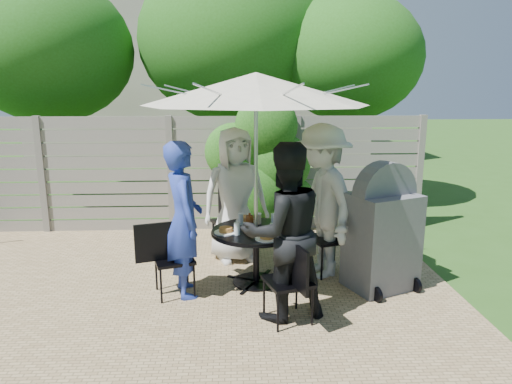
{
  "coord_description": "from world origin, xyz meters",
  "views": [
    {
      "loc": [
        1.03,
        -4.15,
        2.25
      ],
      "look_at": [
        1.26,
        1.06,
        1.07
      ],
      "focal_mm": 32.0,
      "sensor_mm": 36.0,
      "label": 1
    }
  ],
  "objects_px": {
    "plate_right": "(285,225)",
    "coffee_cup": "(258,219)",
    "plate_front": "(267,237)",
    "glass_right": "(274,219)",
    "chair_left": "(173,274)",
    "person_front": "(284,233)",
    "plate_extra": "(280,234)",
    "person_back": "(235,195)",
    "plate_left": "(226,231)",
    "glass_back": "(241,219)",
    "plate_back": "(246,219)",
    "chair_back": "(233,235)",
    "person_right": "(322,202)",
    "glass_left": "(237,229)",
    "patio_table": "(256,246)",
    "syrup_jug": "(250,222)",
    "person_left": "(184,220)",
    "glass_front": "(273,229)",
    "umbrella": "(256,89)",
    "bbq_grill": "(382,232)",
    "chair_right": "(330,252)",
    "chair_front": "(288,298)"
  },
  "relations": [
    {
      "from": "plate_right",
      "to": "coffee_cup",
      "type": "relative_size",
      "value": 2.17
    },
    {
      "from": "plate_front",
      "to": "glass_right",
      "type": "xyz_separation_m",
      "value": [
        0.12,
        0.52,
        0.05
      ]
    },
    {
      "from": "chair_left",
      "to": "plate_right",
      "type": "relative_size",
      "value": 3.3
    },
    {
      "from": "plate_front",
      "to": "coffee_cup",
      "type": "relative_size",
      "value": 2.17
    },
    {
      "from": "glass_right",
      "to": "coffee_cup",
      "type": "relative_size",
      "value": 1.17
    },
    {
      "from": "person_front",
      "to": "plate_extra",
      "type": "relative_size",
      "value": 7.38
    },
    {
      "from": "person_back",
      "to": "plate_left",
      "type": "xyz_separation_m",
      "value": [
        -0.11,
        -0.9,
        -0.2
      ]
    },
    {
      "from": "glass_back",
      "to": "plate_back",
      "type": "bearing_deg",
      "value": 60.25
    },
    {
      "from": "chair_back",
      "to": "plate_left",
      "type": "distance_m",
      "value": 1.1
    },
    {
      "from": "person_right",
      "to": "glass_right",
      "type": "relative_size",
      "value": 13.3
    },
    {
      "from": "chair_back",
      "to": "person_right",
      "type": "bearing_deg",
      "value": 32.82
    },
    {
      "from": "chair_back",
      "to": "glass_left",
      "type": "height_order",
      "value": "chair_back"
    },
    {
      "from": "patio_table",
      "to": "syrup_jug",
      "type": "bearing_deg",
      "value": 156.7
    },
    {
      "from": "person_left",
      "to": "glass_front",
      "type": "distance_m",
      "value": 0.98
    },
    {
      "from": "glass_front",
      "to": "plate_left",
      "type": "bearing_deg",
      "value": 167.33
    },
    {
      "from": "syrup_jug",
      "to": "person_back",
      "type": "bearing_deg",
      "value": 102.11
    },
    {
      "from": "glass_right",
      "to": "umbrella",
      "type": "bearing_deg",
      "value": -141.49
    },
    {
      "from": "glass_back",
      "to": "bbq_grill",
      "type": "distance_m",
      "value": 1.64
    },
    {
      "from": "person_left",
      "to": "plate_front",
      "type": "relative_size",
      "value": 6.64
    },
    {
      "from": "patio_table",
      "to": "plate_right",
      "type": "height_order",
      "value": "plate_right"
    },
    {
      "from": "glass_back",
      "to": "plate_extra",
      "type": "bearing_deg",
      "value": -46.51
    },
    {
      "from": "person_front",
      "to": "plate_front",
      "type": "bearing_deg",
      "value": -90.0
    },
    {
      "from": "plate_right",
      "to": "glass_left",
      "type": "bearing_deg",
      "value": -153.89
    },
    {
      "from": "person_left",
      "to": "bbq_grill",
      "type": "relative_size",
      "value": 1.17
    },
    {
      "from": "chair_right",
      "to": "person_right",
      "type": "xyz_separation_m",
      "value": [
        -0.13,
        -0.04,
        0.65
      ]
    },
    {
      "from": "plate_left",
      "to": "glass_front",
      "type": "relative_size",
      "value": 1.86
    },
    {
      "from": "person_left",
      "to": "glass_back",
      "type": "xyz_separation_m",
      "value": [
        0.62,
        0.45,
        -0.13
      ]
    },
    {
      "from": "plate_front",
      "to": "person_right",
      "type": "bearing_deg",
      "value": 39.95
    },
    {
      "from": "umbrella",
      "to": "person_front",
      "type": "height_order",
      "value": "umbrella"
    },
    {
      "from": "glass_left",
      "to": "glass_right",
      "type": "height_order",
      "value": "same"
    },
    {
      "from": "person_back",
      "to": "glass_back",
      "type": "xyz_separation_m",
      "value": [
        0.06,
        -0.58,
        -0.15
      ]
    },
    {
      "from": "chair_left",
      "to": "person_front",
      "type": "bearing_deg",
      "value": -41.73
    },
    {
      "from": "chair_right",
      "to": "plate_front",
      "type": "xyz_separation_m",
      "value": [
        -0.82,
        -0.62,
        0.41
      ]
    },
    {
      "from": "chair_left",
      "to": "plate_extra",
      "type": "xyz_separation_m",
      "value": [
        1.18,
        0.04,
        0.43
      ]
    },
    {
      "from": "person_back",
      "to": "glass_front",
      "type": "bearing_deg",
      "value": -84.5
    },
    {
      "from": "plate_front",
      "to": "bbq_grill",
      "type": "xyz_separation_m",
      "value": [
        1.31,
        0.17,
        -0.02
      ]
    },
    {
      "from": "umbrella",
      "to": "syrup_jug",
      "type": "relative_size",
      "value": 19.41
    },
    {
      "from": "person_right",
      "to": "bbq_grill",
      "type": "relative_size",
      "value": 1.26
    },
    {
      "from": "plate_extra",
      "to": "plate_back",
      "type": "bearing_deg",
      "value": 121.76
    },
    {
      "from": "person_back",
      "to": "chair_front",
      "type": "xyz_separation_m",
      "value": [
        0.51,
        -1.72,
        -0.63
      ]
    },
    {
      "from": "person_front",
      "to": "chair_right",
      "type": "relative_size",
      "value": 1.92
    },
    {
      "from": "plate_left",
      "to": "person_back",
      "type": "bearing_deg",
      "value": 83.06
    },
    {
      "from": "umbrella",
      "to": "chair_back",
      "type": "relative_size",
      "value": 3.13
    },
    {
      "from": "umbrella",
      "to": "person_right",
      "type": "xyz_separation_m",
      "value": [
        0.8,
        0.24,
        -1.32
      ]
    },
    {
      "from": "chair_right",
      "to": "plate_left",
      "type": "height_order",
      "value": "chair_right"
    },
    {
      "from": "glass_back",
      "to": "syrup_jug",
      "type": "distance_m",
      "value": 0.21
    },
    {
      "from": "patio_table",
      "to": "glass_left",
      "type": "relative_size",
      "value": 9.03
    },
    {
      "from": "chair_front",
      "to": "glass_left",
      "type": "height_order",
      "value": "chair_front"
    },
    {
      "from": "chair_left",
      "to": "glass_right",
      "type": "height_order",
      "value": "chair_left"
    },
    {
      "from": "plate_left",
      "to": "glass_front",
      "type": "bearing_deg",
      "value": -12.67
    }
  ]
}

